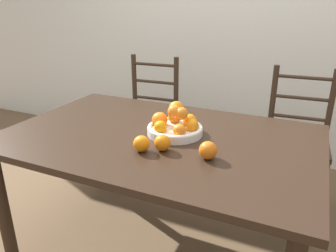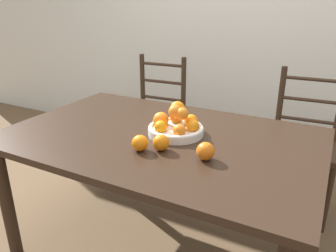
# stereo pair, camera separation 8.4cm
# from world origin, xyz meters

# --- Properties ---
(ground_plane) EXTENTS (12.00, 12.00, 0.00)m
(ground_plane) POSITION_xyz_m (0.00, 0.00, 0.00)
(ground_plane) COLOR brown
(wall_back) EXTENTS (8.00, 0.06, 2.60)m
(wall_back) POSITION_xyz_m (0.00, 1.57, 1.30)
(wall_back) COLOR silver
(wall_back) RESTS_ON ground_plane
(dining_table) EXTENTS (1.62, 1.04, 0.75)m
(dining_table) POSITION_xyz_m (0.00, 0.00, 0.66)
(dining_table) COLOR black
(dining_table) RESTS_ON ground_plane
(fruit_bowl) EXTENTS (0.29, 0.29, 0.17)m
(fruit_bowl) POSITION_xyz_m (0.07, 0.05, 0.79)
(fruit_bowl) COLOR white
(fruit_bowl) RESTS_ON dining_table
(orange_loose_0) EXTENTS (0.08, 0.08, 0.08)m
(orange_loose_0) POSITION_xyz_m (0.01, -0.21, 0.78)
(orange_loose_0) COLOR orange
(orange_loose_0) RESTS_ON dining_table
(orange_loose_1) EXTENTS (0.08, 0.08, 0.08)m
(orange_loose_1) POSITION_xyz_m (0.32, -0.16, 0.79)
(orange_loose_1) COLOR orange
(orange_loose_1) RESTS_ON dining_table
(orange_loose_2) EXTENTS (0.08, 0.08, 0.08)m
(orange_loose_2) POSITION_xyz_m (0.10, -0.17, 0.78)
(orange_loose_2) COLOR orange
(orange_loose_2) RESTS_ON dining_table
(chair_left) EXTENTS (0.44, 0.42, 0.98)m
(chair_left) POSITION_xyz_m (-0.51, 0.83, 0.48)
(chair_left) COLOR #382619
(chair_left) RESTS_ON ground_plane
(chair_right) EXTENTS (0.44, 0.43, 0.98)m
(chair_right) POSITION_xyz_m (0.64, 0.83, 0.48)
(chair_right) COLOR #382619
(chair_right) RESTS_ON ground_plane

